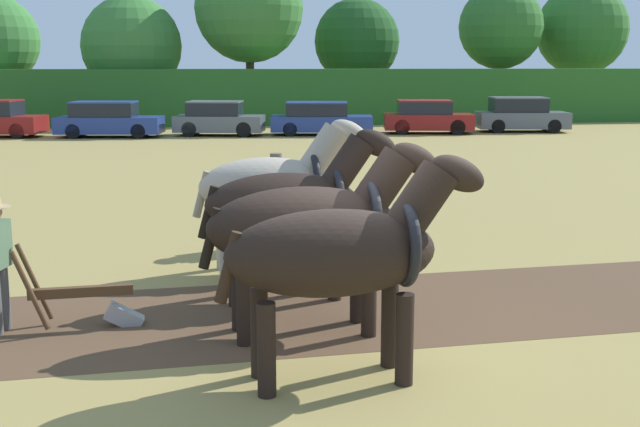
{
  "coord_description": "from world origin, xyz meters",
  "views": [
    {
      "loc": [
        -1.71,
        -8.3,
        3.14
      ],
      "look_at": [
        -0.15,
        2.4,
        1.1
      ],
      "focal_mm": 45.0,
      "sensor_mm": 36.0,
      "label": 1
    }
  ],
  "objects_px": {
    "draft_horse_lead_right": "(312,225)",
    "draft_horse_trail_right": "(274,186)",
    "plow": "(92,302)",
    "draft_horse_trail_left": "(291,203)",
    "tree_right": "(501,27)",
    "tree_center": "(249,8)",
    "tree_far_right": "(582,30)",
    "parked_car_center": "(108,120)",
    "farmer_beside_team": "(276,193)",
    "parked_car_center_right": "(218,119)",
    "parked_car_right": "(320,119)",
    "tree_center_left": "(131,46)",
    "draft_horse_lead_left": "(343,252)",
    "parked_car_end_right": "(521,115)",
    "parked_car_far_right": "(427,117)",
    "tree_center_right": "(357,41)"
  },
  "relations": [
    {
      "from": "plow",
      "to": "parked_car_right",
      "type": "bearing_deg",
      "value": 71.96
    },
    {
      "from": "draft_horse_trail_left",
      "to": "parked_car_right",
      "type": "xyz_separation_m",
      "value": [
        3.99,
        24.68,
        -0.6
      ]
    },
    {
      "from": "draft_horse_lead_right",
      "to": "plow",
      "type": "bearing_deg",
      "value": 163.97
    },
    {
      "from": "tree_far_right",
      "to": "farmer_beside_team",
      "type": "relative_size",
      "value": 4.74
    },
    {
      "from": "tree_center",
      "to": "tree_far_right",
      "type": "relative_size",
      "value": 1.14
    },
    {
      "from": "tree_center",
      "to": "parked_car_far_right",
      "type": "distance_m",
      "value": 12.24
    },
    {
      "from": "tree_center_right",
      "to": "parked_car_right",
      "type": "height_order",
      "value": "tree_center_right"
    },
    {
      "from": "tree_far_right",
      "to": "parked_car_center",
      "type": "relative_size",
      "value": 1.68
    },
    {
      "from": "tree_center_left",
      "to": "parked_car_right",
      "type": "distance_m",
      "value": 12.64
    },
    {
      "from": "draft_horse_trail_left",
      "to": "tree_right",
      "type": "bearing_deg",
      "value": 61.45
    },
    {
      "from": "draft_horse_lead_left",
      "to": "parked_car_center",
      "type": "xyz_separation_m",
      "value": [
        -5.34,
        27.85,
        -0.58
      ]
    },
    {
      "from": "tree_right",
      "to": "parked_car_center_right",
      "type": "height_order",
      "value": "tree_right"
    },
    {
      "from": "parked_car_center",
      "to": "parked_car_right",
      "type": "distance_m",
      "value": 9.14
    },
    {
      "from": "parked_car_far_right",
      "to": "parked_car_center_right",
      "type": "bearing_deg",
      "value": -171.45
    },
    {
      "from": "tree_center_left",
      "to": "farmer_beside_team",
      "type": "height_order",
      "value": "tree_center_left"
    },
    {
      "from": "tree_center",
      "to": "parked_car_right",
      "type": "height_order",
      "value": "tree_center"
    },
    {
      "from": "draft_horse_trail_left",
      "to": "parked_car_end_right",
      "type": "xyz_separation_m",
      "value": [
        13.4,
        24.99,
        -0.54
      ]
    },
    {
      "from": "tree_center_left",
      "to": "parked_car_far_right",
      "type": "distance_m",
      "value": 16.35
    },
    {
      "from": "tree_far_right",
      "to": "tree_center_right",
      "type": "bearing_deg",
      "value": 179.8
    },
    {
      "from": "parked_car_right",
      "to": "draft_horse_trail_right",
      "type": "bearing_deg",
      "value": -91.84
    },
    {
      "from": "parked_car_center_right",
      "to": "farmer_beside_team",
      "type": "bearing_deg",
      "value": -76.87
    },
    {
      "from": "tree_center",
      "to": "draft_horse_lead_left",
      "type": "height_order",
      "value": "tree_center"
    },
    {
      "from": "draft_horse_trail_left",
      "to": "farmer_beside_team",
      "type": "distance_m",
      "value": 3.04
    },
    {
      "from": "draft_horse_trail_left",
      "to": "parked_car_center",
      "type": "xyz_separation_m",
      "value": [
        -5.15,
        24.92,
        -0.57
      ]
    },
    {
      "from": "tree_right",
      "to": "parked_car_far_right",
      "type": "relative_size",
      "value": 1.79
    },
    {
      "from": "farmer_beside_team",
      "to": "tree_far_right",
      "type": "bearing_deg",
      "value": 31.15
    },
    {
      "from": "tree_center",
      "to": "parked_car_end_right",
      "type": "distance_m",
      "value": 15.28
    },
    {
      "from": "tree_far_right",
      "to": "draft_horse_lead_left",
      "type": "height_order",
      "value": "tree_far_right"
    },
    {
      "from": "draft_horse_lead_left",
      "to": "parked_car_end_right",
      "type": "xyz_separation_m",
      "value": [
        13.21,
        27.92,
        -0.55
      ]
    },
    {
      "from": "tree_center_right",
      "to": "parked_car_center_right",
      "type": "xyz_separation_m",
      "value": [
        -8.12,
        -10.35,
        -3.61
      ]
    },
    {
      "from": "tree_center_left",
      "to": "tree_right",
      "type": "relative_size",
      "value": 0.88
    },
    {
      "from": "draft_horse_lead_right",
      "to": "draft_horse_trail_right",
      "type": "xyz_separation_m",
      "value": [
        -0.19,
        2.93,
        0.03
      ]
    },
    {
      "from": "parked_car_far_right",
      "to": "parked_car_end_right",
      "type": "height_order",
      "value": "parked_car_end_right"
    },
    {
      "from": "tree_right",
      "to": "parked_car_center_right",
      "type": "distance_m",
      "value": 18.99
    },
    {
      "from": "draft_horse_lead_left",
      "to": "parked_car_far_right",
      "type": "relative_size",
      "value": 0.66
    },
    {
      "from": "tree_far_right",
      "to": "draft_horse_trail_right",
      "type": "distance_m",
      "value": 40.15
    },
    {
      "from": "tree_center",
      "to": "parked_car_center_right",
      "type": "xyz_separation_m",
      "value": [
        -1.89,
        -7.9,
        -5.24
      ]
    },
    {
      "from": "draft_horse_lead_right",
      "to": "parked_car_right",
      "type": "xyz_separation_m",
      "value": [
        3.9,
        26.15,
        -0.59
      ]
    },
    {
      "from": "tree_far_right",
      "to": "draft_horse_trail_left",
      "type": "bearing_deg",
      "value": -120.94
    },
    {
      "from": "draft_horse_trail_right",
      "to": "parked_car_center_right",
      "type": "bearing_deg",
      "value": 87.12
    },
    {
      "from": "tree_center_left",
      "to": "draft_horse_lead_right",
      "type": "bearing_deg",
      "value": -82.09
    },
    {
      "from": "tree_center_right",
      "to": "parked_car_far_right",
      "type": "xyz_separation_m",
      "value": [
        1.21,
        -10.62,
        -3.61
      ]
    },
    {
      "from": "tree_right",
      "to": "draft_horse_trail_left",
      "type": "bearing_deg",
      "value": -114.75
    },
    {
      "from": "parked_car_center_right",
      "to": "draft_horse_trail_left",
      "type": "bearing_deg",
      "value": -77.23
    },
    {
      "from": "farmer_beside_team",
      "to": "tree_center_left",
      "type": "bearing_deg",
      "value": 73.35
    },
    {
      "from": "plow",
      "to": "tree_center",
      "type": "bearing_deg",
      "value": 79.58
    },
    {
      "from": "tree_center_right",
      "to": "plow",
      "type": "height_order",
      "value": "tree_center_right"
    },
    {
      "from": "draft_horse_lead_right",
      "to": "draft_horse_trail_right",
      "type": "relative_size",
      "value": 1.06
    },
    {
      "from": "tree_right",
      "to": "draft_horse_lead_left",
      "type": "bearing_deg",
      "value": -112.75
    },
    {
      "from": "draft_horse_trail_right",
      "to": "parked_car_center",
      "type": "bearing_deg",
      "value": 98.36
    }
  ]
}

